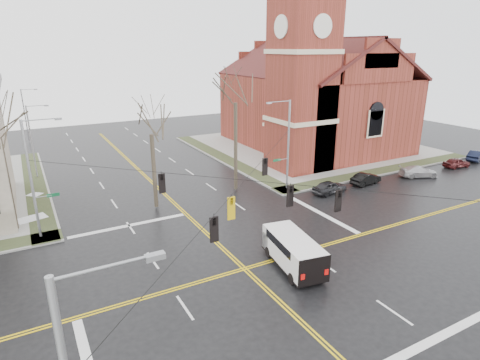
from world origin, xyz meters
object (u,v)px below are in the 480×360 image
parked_car_a (330,187)px  tree_ne (235,97)px  parked_car_e (476,155)px  tree_nw_near (151,129)px  church (312,89)px  streetlight_north_b (26,114)px  cargo_van (292,249)px  signal_pole_nw (33,176)px  streetlight_north_a (33,139)px  signal_pole_ne (287,143)px  parked_car_d (457,163)px  parked_car_c (418,172)px  parked_car_b (366,179)px

parked_car_a → tree_ne: 12.93m
parked_car_e → tree_nw_near: size_ratio=0.40×
church → parked_car_a: 20.73m
parked_car_a → streetlight_north_b: bearing=27.3°
cargo_van → tree_nw_near: size_ratio=0.58×
signal_pole_nw → streetlight_north_a: size_ratio=1.12×
parked_car_e → tree_ne: bearing=63.5°
signal_pole_ne → parked_car_e: 28.57m
streetlight_north_b → parked_car_d: streetlight_north_b is taller
parked_car_a → tree_ne: bearing=50.5°
cargo_van → streetlight_north_b: bearing=114.4°
parked_car_d → parked_car_e: size_ratio=0.87×
streetlight_north_a → parked_car_e: (50.09, -19.18, -3.80)m
signal_pole_ne → cargo_van: (-8.34, -12.61, -3.70)m
tree_ne → parked_car_d: bearing=-11.8°
streetlight_north_a → tree_nw_near: bearing=-59.4°
church → tree_nw_near: church is taller
tree_nw_near → parked_car_d: bearing=-7.9°
tree_ne → parked_car_e: bearing=-8.7°
streetlight_north_a → tree_ne: (17.43, -14.19, 5.01)m
church → parked_car_c: (2.22, -16.98, -7.82)m
streetlight_north_a → parked_car_c: size_ratio=1.88×
cargo_van → tree_nw_near: (-4.81, 14.20, 6.02)m
church → tree_nw_near: 29.08m
signal_pole_ne → tree_ne: 6.82m
parked_car_a → parked_car_e: (24.85, 0.33, 0.02)m
signal_pole_ne → parked_car_a: (3.27, -3.01, -4.30)m
tree_ne → cargo_van: bearing=-104.3°
signal_pole_nw → streetlight_north_a: 16.52m
parked_car_b → tree_ne: tree_ne is taller
parked_car_c → parked_car_e: size_ratio=1.05×
signal_pole_nw → parked_car_b: 31.59m
parked_car_a → tree_ne: size_ratio=0.29×
church → cargo_van: 34.59m
streetlight_north_a → cargo_van: 32.31m
streetlight_north_a → parked_car_b: size_ratio=2.14×
signal_pole_ne → cargo_van: bearing=-123.5°
cargo_van → tree_ne: bearing=84.6°
parked_car_c → church: bearing=29.4°
parked_car_e → parked_car_c: bearing=76.9°
signal_pole_ne → parked_car_c: size_ratio=2.11×
church → tree_nw_near: (-26.59, -11.70, -1.16)m
signal_pole_nw → tree_ne: 18.80m
parked_car_d → tree_nw_near: (-36.06, 5.03, 6.68)m
signal_pole_nw → tree_ne: size_ratio=0.69×
parked_car_b → parked_car_d: parked_car_b is taller
streetlight_north_b → cargo_van: bearing=-74.5°
parked_car_b → parked_car_e: size_ratio=0.92×
streetlight_north_a → tree_ne: tree_ne is taller
church → streetlight_north_a: (-35.42, 3.22, -3.97)m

